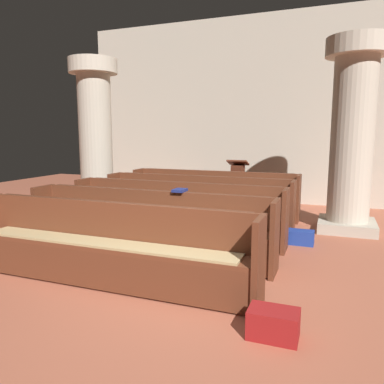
% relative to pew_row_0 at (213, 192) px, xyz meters
% --- Properties ---
extents(ground_plane, '(19.20, 19.20, 0.00)m').
position_rel_pew_row_0_xyz_m(ground_plane, '(0.98, -4.05, -0.49)').
color(ground_plane, '#AD5B42').
extents(back_wall, '(10.00, 0.16, 4.50)m').
position_rel_pew_row_0_xyz_m(back_wall, '(0.98, 2.03, 1.76)').
color(back_wall, beige).
rests_on(back_wall, ground).
extents(pew_row_0, '(3.50, 0.47, 0.91)m').
position_rel_pew_row_0_xyz_m(pew_row_0, '(0.00, 0.00, 0.00)').
color(pew_row_0, brown).
rests_on(pew_row_0, ground).
extents(pew_row_1, '(3.50, 0.46, 0.91)m').
position_rel_pew_row_0_xyz_m(pew_row_1, '(0.00, -0.98, 0.00)').
color(pew_row_1, brown).
rests_on(pew_row_1, ground).
extents(pew_row_2, '(3.50, 0.46, 0.91)m').
position_rel_pew_row_0_xyz_m(pew_row_2, '(0.00, -1.96, 0.00)').
color(pew_row_2, brown).
rests_on(pew_row_2, ground).
extents(pew_row_3, '(3.50, 0.47, 0.91)m').
position_rel_pew_row_0_xyz_m(pew_row_3, '(0.00, -2.94, 0.00)').
color(pew_row_3, brown).
rests_on(pew_row_3, ground).
extents(pew_row_4, '(3.50, 0.46, 0.91)m').
position_rel_pew_row_0_xyz_m(pew_row_4, '(0.00, -3.93, 0.00)').
color(pew_row_4, brown).
rests_on(pew_row_4, ground).
extents(pillar_aisle_side, '(1.02, 1.02, 3.25)m').
position_rel_pew_row_0_xyz_m(pillar_aisle_side, '(2.59, -0.37, 1.20)').
color(pillar_aisle_side, '#B6AD9A').
rests_on(pillar_aisle_side, ground).
extents(pillar_far_side, '(1.02, 1.02, 3.25)m').
position_rel_pew_row_0_xyz_m(pillar_far_side, '(-2.54, -0.42, 1.20)').
color(pillar_far_side, '#B6AD9A').
rests_on(pillar_far_side, ground).
extents(lectern, '(0.48, 0.45, 1.08)m').
position_rel_pew_row_0_xyz_m(lectern, '(0.19, 1.36, -0.04)').
color(lectern, '#492215').
rests_on(lectern, ground).
extents(hymn_book, '(0.16, 0.21, 0.04)m').
position_rel_pew_row_0_xyz_m(hymn_book, '(0.41, -2.75, 0.44)').
color(hymn_book, navy).
rests_on(hymn_book, pew_row_3).
extents(kneeler_box_red, '(0.42, 0.27, 0.24)m').
position_rel_pew_row_0_xyz_m(kneeler_box_red, '(1.94, -4.38, -0.37)').
color(kneeler_box_red, maroon).
rests_on(kneeler_box_red, ground).
extents(kneeler_box_blue, '(0.41, 0.25, 0.21)m').
position_rel_pew_row_0_xyz_m(kneeler_box_blue, '(1.90, -1.52, -0.39)').
color(kneeler_box_blue, navy).
rests_on(kneeler_box_blue, ground).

